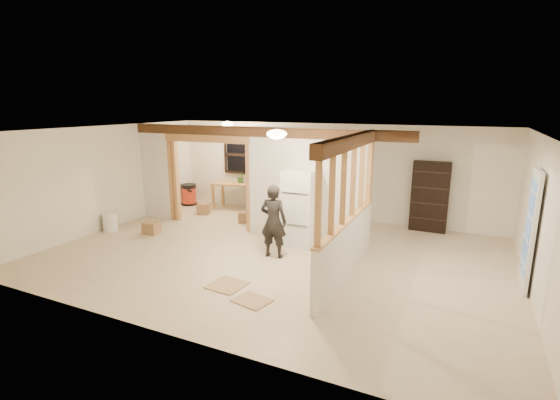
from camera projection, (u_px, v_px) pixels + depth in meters
The scene contains 30 objects.
floor at pixel (274, 255), 8.27m from camera, with size 9.00×6.50×0.01m, color beige.
ceiling at pixel (274, 131), 7.69m from camera, with size 9.00×6.50×0.01m, color white.
wall_back at pixel (327, 171), 10.84m from camera, with size 9.00×0.01×2.50m, color white.
wall_front at pixel (161, 246), 5.11m from camera, with size 9.00×0.01×2.50m, color white.
wall_left at pixel (108, 178), 9.84m from camera, with size 0.01×6.50×2.50m, color white.
wall_right at pixel (542, 223), 6.11m from camera, with size 0.01×6.50×2.50m, color white.
partition_left_stub at pixel (156, 172), 10.71m from camera, with size 0.90×0.12×2.50m, color silver.
partition_center at pixel (306, 185), 8.95m from camera, with size 2.80×0.12×2.50m, color silver.
doorway_frame at pixel (209, 182), 10.06m from camera, with size 2.46×0.14×2.20m, color tan.
header_beam_back at pixel (258, 132), 9.19m from camera, with size 7.00×0.18×0.22m, color #52321C.
header_beam_right at pixel (350, 142), 6.70m from camera, with size 0.18×3.30×0.22m, color #52321C.
pony_wall at pixel (346, 249), 7.14m from camera, with size 0.12×3.20×1.00m, color silver.
stud_partition at pixel (348, 185), 6.87m from camera, with size 0.14×3.20×1.32m, color tan.
window_back at pixel (242, 155), 11.78m from camera, with size 1.12×0.10×1.10m, color black.
french_door at pixel (530, 230), 6.56m from camera, with size 0.12×0.86×2.00m, color white.
ceiling_dome_main at pixel (277, 134), 7.13m from camera, with size 0.36×0.36×0.16m, color #FFEABF.
ceiling_dome_util at pixel (227, 124), 10.75m from camera, with size 0.32×0.32×0.14m, color #FFEABF.
hanging_bulb at pixel (230, 138), 10.00m from camera, with size 0.07×0.07×0.07m, color #FFD88C.
refrigerator at pixel (301, 208), 8.69m from camera, with size 0.68×0.66×1.65m, color white.
woman at pixel (273, 221), 8.00m from camera, with size 0.54×0.35×1.48m, color black.
work_table at pixel (235, 196), 11.75m from camera, with size 1.26×0.63×0.79m, color tan.
potted_plant at pixel (241, 177), 11.59m from camera, with size 0.29×0.25×0.32m, color #326E2D.
shop_vac at pixel (189, 194), 12.31m from camera, with size 0.49×0.49×0.64m, color #AD2C16.
bookshelf at pixel (430, 197), 9.65m from camera, with size 0.84×0.28×1.69m, color black.
bucket at pixel (110, 222), 9.79m from camera, with size 0.34×0.34×0.43m, color white.
box_util_a at pixel (245, 217), 10.52m from camera, with size 0.32×0.27×0.27m, color #976E49.
box_util_b at pixel (204, 208), 11.33m from camera, with size 0.32×0.32×0.30m, color #976E49.
box_front at pixel (152, 228), 9.57m from camera, with size 0.35×0.29×0.29m, color #976E49.
floor_panel_near at pixel (227, 285), 6.85m from camera, with size 0.57×0.57×0.02m, color tan.
floor_panel_far at pixel (252, 300), 6.32m from camera, with size 0.54×0.43×0.02m, color tan.
Camera 1 is at (3.42, -7.00, 2.99)m, focal length 26.00 mm.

